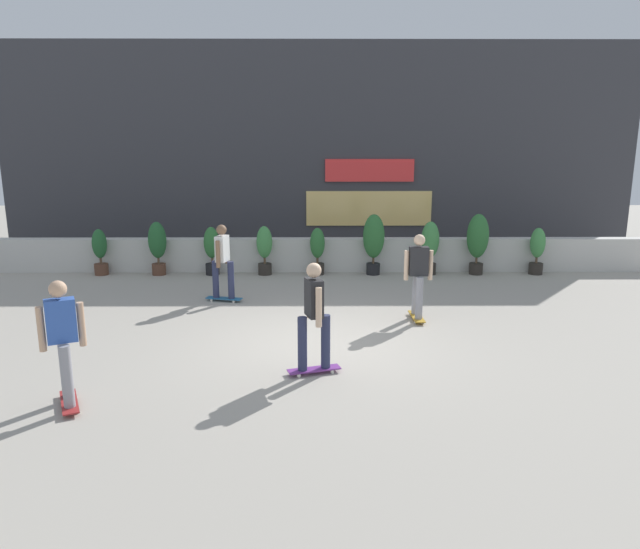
{
  "coord_description": "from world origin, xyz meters",
  "views": [
    {
      "loc": [
        -0.08,
        -9.39,
        3.33
      ],
      "look_at": [
        0.0,
        1.5,
        0.9
      ],
      "focal_mm": 32.25,
      "sensor_mm": 36.0,
      "label": 1
    }
  ],
  "objects_px": {
    "skater_far_left": "(314,313)",
    "skater_far_right": "(223,259)",
    "potted_plant_4": "(317,249)",
    "potted_plant_8": "(537,249)",
    "potted_plant_7": "(478,239)",
    "potted_plant_0": "(100,250)",
    "potted_plant_5": "(374,239)",
    "skater_by_wall_left": "(63,338)",
    "potted_plant_1": "(157,245)",
    "potted_plant_3": "(264,248)",
    "potted_plant_6": "(430,244)",
    "skater_by_wall_right": "(418,273)",
    "potted_plant_2": "(212,249)"
  },
  "relations": [
    {
      "from": "potted_plant_7",
      "to": "skater_far_left",
      "type": "distance_m",
      "value": 8.08
    },
    {
      "from": "potted_plant_6",
      "to": "skater_far_left",
      "type": "bearing_deg",
      "value": -113.95
    },
    {
      "from": "potted_plant_0",
      "to": "skater_far_left",
      "type": "xyz_separation_m",
      "value": [
        5.67,
        -6.85,
        0.28
      ]
    },
    {
      "from": "potted_plant_1",
      "to": "skater_far_right",
      "type": "bearing_deg",
      "value": -51.57
    },
    {
      "from": "potted_plant_0",
      "to": "skater_far_left",
      "type": "distance_m",
      "value": 8.9
    },
    {
      "from": "potted_plant_0",
      "to": "potted_plant_6",
      "type": "bearing_deg",
      "value": -0.0
    },
    {
      "from": "potted_plant_1",
      "to": "potted_plant_6",
      "type": "relative_size",
      "value": 1.0
    },
    {
      "from": "potted_plant_4",
      "to": "potted_plant_8",
      "type": "relative_size",
      "value": 1.0
    },
    {
      "from": "potted_plant_3",
      "to": "potted_plant_4",
      "type": "relative_size",
      "value": 1.04
    },
    {
      "from": "potted_plant_4",
      "to": "skater_by_wall_right",
      "type": "relative_size",
      "value": 0.74
    },
    {
      "from": "skater_by_wall_left",
      "to": "potted_plant_1",
      "type": "bearing_deg",
      "value": 96.74
    },
    {
      "from": "skater_by_wall_left",
      "to": "skater_far_right",
      "type": "bearing_deg",
      "value": 77.06
    },
    {
      "from": "potted_plant_7",
      "to": "skater_by_wall_left",
      "type": "distance_m",
      "value": 10.93
    },
    {
      "from": "skater_far_left",
      "to": "potted_plant_3",
      "type": "bearing_deg",
      "value": 101.0
    },
    {
      "from": "potted_plant_3",
      "to": "skater_far_left",
      "type": "xyz_separation_m",
      "value": [
        1.33,
        -6.85,
        0.22
      ]
    },
    {
      "from": "potted_plant_0",
      "to": "skater_by_wall_left",
      "type": "xyz_separation_m",
      "value": [
        2.47,
        -7.95,
        0.28
      ]
    },
    {
      "from": "potted_plant_0",
      "to": "skater_by_wall_left",
      "type": "distance_m",
      "value": 8.33
    },
    {
      "from": "potted_plant_4",
      "to": "potted_plant_6",
      "type": "xyz_separation_m",
      "value": [
        2.98,
        -0.0,
        0.13
      ]
    },
    {
      "from": "potted_plant_3",
      "to": "potted_plant_8",
      "type": "xyz_separation_m",
      "value": [
        7.23,
        0.0,
        -0.04
      ]
    },
    {
      "from": "potted_plant_0",
      "to": "skater_far_right",
      "type": "relative_size",
      "value": 0.72
    },
    {
      "from": "potted_plant_4",
      "to": "potted_plant_8",
      "type": "height_order",
      "value": "potted_plant_4"
    },
    {
      "from": "potted_plant_1",
      "to": "potted_plant_3",
      "type": "height_order",
      "value": "potted_plant_1"
    },
    {
      "from": "potted_plant_8",
      "to": "skater_far_right",
      "type": "bearing_deg",
      "value": -161.1
    },
    {
      "from": "potted_plant_5",
      "to": "skater_far_left",
      "type": "relative_size",
      "value": 0.95
    },
    {
      "from": "potted_plant_5",
      "to": "skater_by_wall_right",
      "type": "height_order",
      "value": "skater_by_wall_right"
    },
    {
      "from": "skater_far_left",
      "to": "potted_plant_6",
      "type": "bearing_deg",
      "value": 66.05
    },
    {
      "from": "potted_plant_6",
      "to": "skater_by_wall_right",
      "type": "bearing_deg",
      "value": -104.11
    },
    {
      "from": "potted_plant_8",
      "to": "potted_plant_7",
      "type": "bearing_deg",
      "value": 180.0
    },
    {
      "from": "potted_plant_2",
      "to": "potted_plant_3",
      "type": "height_order",
      "value": "potted_plant_3"
    },
    {
      "from": "potted_plant_6",
      "to": "potted_plant_8",
      "type": "xyz_separation_m",
      "value": [
        2.85,
        0.0,
        -0.14
      ]
    },
    {
      "from": "potted_plant_6",
      "to": "potted_plant_4",
      "type": "bearing_deg",
      "value": 180.0
    },
    {
      "from": "skater_far_right",
      "to": "potted_plant_0",
      "type": "bearing_deg",
      "value": 143.63
    },
    {
      "from": "potted_plant_7",
      "to": "potted_plant_8",
      "type": "height_order",
      "value": "potted_plant_7"
    },
    {
      "from": "potted_plant_5",
      "to": "skater_far_right",
      "type": "distance_m",
      "value": 4.46
    },
    {
      "from": "skater_far_left",
      "to": "skater_far_right",
      "type": "distance_m",
      "value": 4.6
    },
    {
      "from": "potted_plant_4",
      "to": "potted_plant_8",
      "type": "xyz_separation_m",
      "value": [
        5.83,
        0.0,
        -0.0
      ]
    },
    {
      "from": "skater_by_wall_left",
      "to": "potted_plant_6",
      "type": "bearing_deg",
      "value": 51.83
    },
    {
      "from": "potted_plant_3",
      "to": "skater_far_right",
      "type": "xyz_separation_m",
      "value": [
        -0.67,
        -2.7,
        0.22
      ]
    },
    {
      "from": "potted_plant_0",
      "to": "potted_plant_4",
      "type": "xyz_separation_m",
      "value": [
        5.74,
        -0.0,
        0.02
      ]
    },
    {
      "from": "potted_plant_4",
      "to": "skater_far_right",
      "type": "height_order",
      "value": "skater_far_right"
    },
    {
      "from": "potted_plant_0",
      "to": "potted_plant_1",
      "type": "xyz_separation_m",
      "value": [
        1.53,
        -0.0,
        0.15
      ]
    },
    {
      "from": "potted_plant_8",
      "to": "skater_far_left",
      "type": "distance_m",
      "value": 9.04
    },
    {
      "from": "potted_plant_3",
      "to": "potted_plant_8",
      "type": "height_order",
      "value": "potted_plant_3"
    },
    {
      "from": "potted_plant_0",
      "to": "potted_plant_4",
      "type": "relative_size",
      "value": 0.98
    },
    {
      "from": "potted_plant_3",
      "to": "potted_plant_5",
      "type": "distance_m",
      "value": 2.89
    },
    {
      "from": "potted_plant_5",
      "to": "potted_plant_6",
      "type": "height_order",
      "value": "potted_plant_5"
    },
    {
      "from": "potted_plant_5",
      "to": "potted_plant_8",
      "type": "distance_m",
      "value": 4.35
    },
    {
      "from": "potted_plant_7",
      "to": "skater_far_right",
      "type": "bearing_deg",
      "value": -156.76
    },
    {
      "from": "potted_plant_2",
      "to": "potted_plant_4",
      "type": "height_order",
      "value": "potted_plant_2"
    },
    {
      "from": "potted_plant_0",
      "to": "potted_plant_3",
      "type": "bearing_deg",
      "value": -0.0
    }
  ]
}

